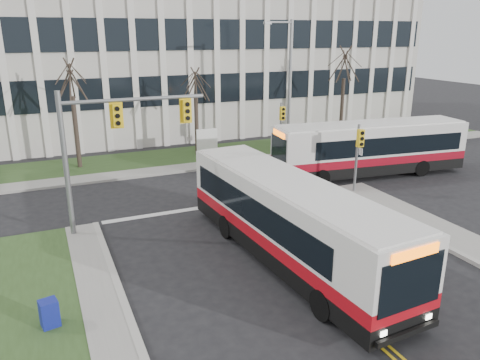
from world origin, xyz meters
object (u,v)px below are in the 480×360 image
Objects in this scene: directory_sign at (207,141)px; bus_cross at (370,150)px; newspaper_box_blue at (50,315)px; bus_main at (289,222)px; streetlight at (288,80)px.

directory_sign is 0.17× the size of bus_cross.
directory_sign reaches higher than newspaper_box_blue.
bus_main is 12.80m from bus_cross.
bus_cross is at bearing -72.88° from streetlight.
streetlight is at bearing 31.69° from newspaper_box_blue.
directory_sign is 16.12m from bus_main.
bus_main is 1.00× the size of bus_cross.
streetlight is 6.96m from directory_sign.
directory_sign is at bearing 45.26° from newspaper_box_blue.
bus_main is (-7.98, -14.63, -3.61)m from streetlight.
streetlight is at bearing -13.23° from directory_sign.
directory_sign is (-5.53, 1.30, -4.02)m from streetlight.
streetlight is at bearing -156.27° from bus_cross.
newspaper_box_blue is at bearing -176.73° from bus_main.
newspaper_box_blue is at bearing -136.52° from streetlight.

